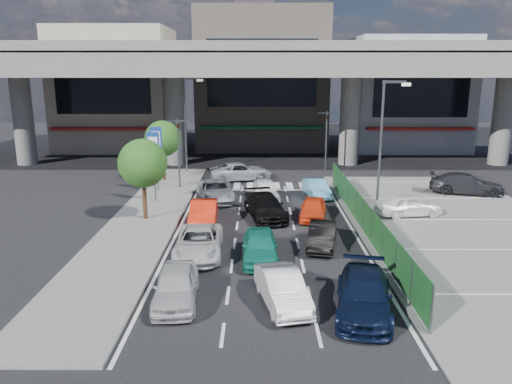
{
  "coord_description": "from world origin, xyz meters",
  "views": [
    {
      "loc": [
        -0.44,
        -23.98,
        8.59
      ],
      "look_at": [
        -0.53,
        4.46,
        1.61
      ],
      "focal_mm": 35.0,
      "sensor_mm": 36.0,
      "label": 1
    }
  ],
  "objects_px": {
    "tree_near": "(143,164)",
    "traffic_cone": "(364,217)",
    "signboard_near": "(154,157)",
    "taxi_orange_left": "(204,213)",
    "traffic_light_right": "(327,125)",
    "parked_sedan_dgrey": "(466,184)",
    "street_lamp_right": "(384,135)",
    "hatch_black_mid_right": "(322,236)",
    "taxi_teal_mid": "(260,246)",
    "parked_sedan_white": "(409,205)",
    "sedan_black_mid": "(265,207)",
    "wagon_silver_front_left": "(216,191)",
    "sedan_white_mid_left": "(199,242)",
    "sedan_white_front_mid": "(265,190)",
    "traffic_light_left": "(178,136)",
    "hatch_white_back_mid": "(282,288)",
    "crossing_wagon_silver": "(241,172)",
    "street_lamp_left": "(187,117)",
    "van_white_back_left": "(176,286)",
    "signboard_far": "(157,150)",
    "taxi_orange_right": "(313,208)",
    "kei_truck_front_right": "(316,188)",
    "tree_far": "(163,139)",
    "minivan_navy_back": "(364,295)"
  },
  "relations": [
    {
      "from": "taxi_teal_mid",
      "to": "parked_sedan_white",
      "type": "bearing_deg",
      "value": 37.04
    },
    {
      "from": "minivan_navy_back",
      "to": "tree_far",
      "type": "bearing_deg",
      "value": 127.96
    },
    {
      "from": "tree_near",
      "to": "street_lamp_right",
      "type": "bearing_deg",
      "value": 8.03
    },
    {
      "from": "hatch_white_back_mid",
      "to": "taxi_teal_mid",
      "type": "bearing_deg",
      "value": 88.03
    },
    {
      "from": "minivan_navy_back",
      "to": "parked_sedan_dgrey",
      "type": "bearing_deg",
      "value": 69.26
    },
    {
      "from": "traffic_light_right",
      "to": "crossing_wagon_silver",
      "type": "distance_m",
      "value": 8.9
    },
    {
      "from": "sedan_black_mid",
      "to": "wagon_silver_front_left",
      "type": "distance_m",
      "value": 5.19
    },
    {
      "from": "traffic_light_right",
      "to": "parked_sedan_dgrey",
      "type": "height_order",
      "value": "traffic_light_right"
    },
    {
      "from": "street_lamp_left",
      "to": "van_white_back_left",
      "type": "bearing_deg",
      "value": -83.48
    },
    {
      "from": "hatch_black_mid_right",
      "to": "van_white_back_left",
      "type": "bearing_deg",
      "value": -124.64
    },
    {
      "from": "signboard_near",
      "to": "taxi_orange_right",
      "type": "relative_size",
      "value": 1.29
    },
    {
      "from": "traffic_light_left",
      "to": "parked_sedan_white",
      "type": "relative_size",
      "value": 1.32
    },
    {
      "from": "sedan_white_front_mid",
      "to": "parked_sedan_dgrey",
      "type": "bearing_deg",
      "value": 0.67
    },
    {
      "from": "van_white_back_left",
      "to": "taxi_orange_left",
      "type": "distance_m",
      "value": 9.72
    },
    {
      "from": "signboard_far",
      "to": "taxi_orange_left",
      "type": "relative_size",
      "value": 1.12
    },
    {
      "from": "kei_truck_front_right",
      "to": "traffic_cone",
      "type": "relative_size",
      "value": 4.8
    },
    {
      "from": "tree_near",
      "to": "hatch_black_mid_right",
      "type": "xyz_separation_m",
      "value": [
        9.77,
        -4.53,
        -2.78
      ]
    },
    {
      "from": "tree_near",
      "to": "traffic_cone",
      "type": "distance_m",
      "value": 12.96
    },
    {
      "from": "hatch_white_back_mid",
      "to": "traffic_cone",
      "type": "relative_size",
      "value": 5.13
    },
    {
      "from": "traffic_light_right",
      "to": "taxi_orange_right",
      "type": "bearing_deg",
      "value": -100.31
    },
    {
      "from": "signboard_near",
      "to": "taxi_orange_left",
      "type": "distance_m",
      "value": 6.58
    },
    {
      "from": "minivan_navy_back",
      "to": "taxi_orange_right",
      "type": "bearing_deg",
      "value": 103.54
    },
    {
      "from": "sedan_white_mid_left",
      "to": "traffic_cone",
      "type": "relative_size",
      "value": 6.1
    },
    {
      "from": "street_lamp_left",
      "to": "van_white_back_left",
      "type": "distance_m",
      "value": 25.11
    },
    {
      "from": "traffic_light_left",
      "to": "sedan_white_mid_left",
      "type": "relative_size",
      "value": 1.1
    },
    {
      "from": "traffic_light_right",
      "to": "sedan_white_mid_left",
      "type": "distance_m",
      "value": 22.67
    },
    {
      "from": "crossing_wagon_silver",
      "to": "parked_sedan_white",
      "type": "xyz_separation_m",
      "value": [
        10.39,
        -10.23,
        0.04
      ]
    },
    {
      "from": "van_white_back_left",
      "to": "parked_sedan_dgrey",
      "type": "height_order",
      "value": "parked_sedan_dgrey"
    },
    {
      "from": "van_white_back_left",
      "to": "parked_sedan_white",
      "type": "relative_size",
      "value": 1.02
    },
    {
      "from": "tree_far",
      "to": "hatch_white_back_mid",
      "type": "xyz_separation_m",
      "value": [
        8.29,
        -21.25,
        -2.73
      ]
    },
    {
      "from": "signboard_far",
      "to": "tree_near",
      "type": "distance_m",
      "value": 7.03
    },
    {
      "from": "traffic_light_left",
      "to": "taxi_orange_left",
      "type": "relative_size",
      "value": 1.24
    },
    {
      "from": "street_lamp_right",
      "to": "signboard_far",
      "type": "distance_m",
      "value": 15.69
    },
    {
      "from": "street_lamp_right",
      "to": "taxi_orange_left",
      "type": "height_order",
      "value": "street_lamp_right"
    },
    {
      "from": "hatch_white_back_mid",
      "to": "crossing_wagon_silver",
      "type": "height_order",
      "value": "crossing_wagon_silver"
    },
    {
      "from": "sedan_white_front_mid",
      "to": "traffic_light_left",
      "type": "bearing_deg",
      "value": 146.23
    },
    {
      "from": "hatch_black_mid_right",
      "to": "signboard_near",
      "type": "bearing_deg",
      "value": 150.7
    },
    {
      "from": "street_lamp_right",
      "to": "signboard_near",
      "type": "distance_m",
      "value": 14.61
    },
    {
      "from": "kei_truck_front_right",
      "to": "crossing_wagon_silver",
      "type": "relative_size",
      "value": 0.74
    },
    {
      "from": "street_lamp_right",
      "to": "sedan_black_mid",
      "type": "height_order",
      "value": "street_lamp_right"
    },
    {
      "from": "traffic_light_left",
      "to": "tree_far",
      "type": "relative_size",
      "value": 1.08
    },
    {
      "from": "van_white_back_left",
      "to": "parked_sedan_white",
      "type": "bearing_deg",
      "value": 39.47
    },
    {
      "from": "sedan_white_front_mid",
      "to": "tree_far",
      "type": "bearing_deg",
      "value": 137.63
    },
    {
      "from": "sedan_white_front_mid",
      "to": "street_lamp_left",
      "type": "bearing_deg",
      "value": 118.56
    },
    {
      "from": "hatch_white_back_mid",
      "to": "parked_sedan_white",
      "type": "bearing_deg",
      "value": 42.6
    },
    {
      "from": "tree_far",
      "to": "parked_sedan_white",
      "type": "relative_size",
      "value": 1.22
    },
    {
      "from": "wagon_silver_front_left",
      "to": "hatch_black_mid_right",
      "type": "bearing_deg",
      "value": -66.02
    },
    {
      "from": "tree_near",
      "to": "hatch_white_back_mid",
      "type": "xyz_separation_m",
      "value": [
        7.49,
        -10.75,
        -2.73
      ]
    },
    {
      "from": "signboard_near",
      "to": "sedan_white_front_mid",
      "type": "height_order",
      "value": "signboard_near"
    },
    {
      "from": "tree_near",
      "to": "taxi_orange_right",
      "type": "relative_size",
      "value": 1.32
    }
  ]
}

